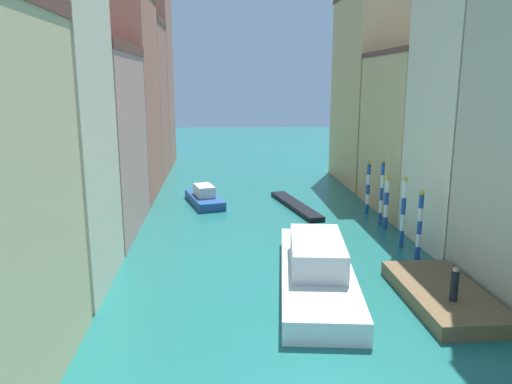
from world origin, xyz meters
TOP-DOWN VIEW (x-y plane):
  - ground_plane at (0.00, 24.50)m, footprint 154.00×154.00m
  - building_left_1 at (-12.78, 11.69)m, footprint 7.28×7.49m
  - building_left_2 at (-12.78, 21.39)m, footprint 7.28×11.53m
  - building_left_3 at (-12.78, 32.38)m, footprint 7.28×10.56m
  - building_left_4 at (-12.78, 41.82)m, footprint 7.28×8.43m
  - building_left_5 at (-12.78, 50.35)m, footprint 7.28×8.33m
  - building_right_2 at (12.78, 16.49)m, footprint 7.28×7.51m
  - building_right_3 at (12.78, 25.61)m, footprint 7.28×10.85m
  - building_right_4 at (12.78, 37.15)m, footprint 7.28×11.79m
  - waterfront_dock at (7.12, 8.17)m, footprint 3.59×7.55m
  - person_on_dock at (6.91, 6.79)m, footprint 0.36×0.36m
  - mooring_pole_0 at (8.17, 13.94)m, footprint 0.31×0.31m
  - mooring_pole_1 at (8.04, 16.27)m, footprint 0.31×0.31m
  - mooring_pole_2 at (8.31, 20.20)m, footprint 0.34×0.34m
  - mooring_pole_3 at (8.28, 21.23)m, footprint 0.26×0.26m
  - mooring_pole_4 at (8.24, 24.40)m, footprint 0.31×0.31m
  - vaporetto_white at (1.46, 10.79)m, footprint 5.18×13.16m
  - gondola_black at (2.84, 26.76)m, footprint 3.14×9.53m
  - motorboat_0 at (-4.79, 28.66)m, footprint 3.68×6.46m

SIDE VIEW (x-z plane):
  - ground_plane at x=0.00m, z-range 0.00..0.00m
  - gondola_black at x=2.84m, z-range 0.00..0.38m
  - waterfront_dock at x=7.12m, z-range 0.00..0.70m
  - motorboat_0 at x=-4.79m, z-range -0.25..1.38m
  - vaporetto_white at x=1.46m, z-range -0.33..2.11m
  - person_on_dock at x=6.91m, z-range 0.65..2.25m
  - mooring_pole_2 at x=8.31m, z-range 0.05..3.93m
  - mooring_pole_0 at x=8.17m, z-range 0.05..4.25m
  - mooring_pole_4 at x=8.24m, z-range 0.05..4.31m
  - mooring_pole_1 at x=8.04m, z-range 0.05..4.61m
  - mooring_pole_3 at x=8.28m, z-range 0.04..4.94m
  - building_right_3 at x=12.78m, z-range 0.01..12.71m
  - building_left_2 at x=-12.78m, z-range 0.01..12.81m
  - building_right_2 at x=12.78m, z-range 0.01..16.75m
  - building_left_4 at x=-12.78m, z-range 0.02..16.88m
  - building_left_3 at x=-12.78m, z-range 0.02..18.28m
  - building_right_4 at x=12.78m, z-range 0.01..19.14m
  - building_left_1 at x=-12.78m, z-range 0.01..21.51m
  - building_left_5 at x=-12.78m, z-range 0.01..22.04m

